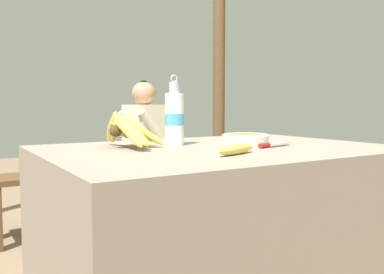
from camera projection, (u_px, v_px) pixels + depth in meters
market_counter at (219, 235)px, 1.61m from camera, size 1.32×0.94×0.71m
banana_bunch_ripe at (127, 130)px, 1.55m from camera, size 0.21×0.37×0.15m
serving_bowl at (245, 138)px, 1.72m from camera, size 0.20×0.20×0.04m
water_bottle at (174, 118)px, 1.64m from camera, size 0.08×0.08×0.29m
loose_banana_front at (236, 149)px, 1.34m from camera, size 0.20×0.10×0.04m
knife at (271, 145)px, 1.58m from camera, size 0.20×0.07×0.02m
wooden_bench at (102, 179)px, 2.86m from camera, size 1.59×0.32×0.42m
seated_vendor at (138, 142)px, 2.95m from camera, size 0.41×0.40×1.05m
banana_bunch_green at (43, 165)px, 2.64m from camera, size 0.18×0.29×0.14m
support_post_far at (219, 70)px, 3.87m from camera, size 0.11×0.11×2.42m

